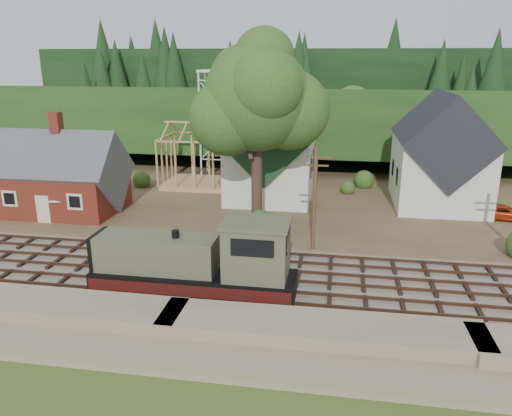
% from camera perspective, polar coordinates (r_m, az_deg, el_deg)
% --- Properties ---
extents(ground, '(140.00, 140.00, 0.00)m').
position_cam_1_polar(ground, '(33.65, -6.12, -7.65)').
color(ground, '#384C1E').
rests_on(ground, ground).
extents(embankment, '(64.00, 5.00, 1.60)m').
position_cam_1_polar(embankment, '(26.55, -11.15, -15.15)').
color(embankment, '#7F7259').
rests_on(embankment, ground).
extents(railroad_bed, '(64.00, 11.00, 0.16)m').
position_cam_1_polar(railroad_bed, '(33.62, -6.13, -7.52)').
color(railroad_bed, '#726B5B').
rests_on(railroad_bed, ground).
extents(village_flat, '(64.00, 26.00, 0.30)m').
position_cam_1_polar(village_flat, '(50.10, -0.68, 1.00)').
color(village_flat, brown).
rests_on(village_flat, ground).
extents(hillside, '(70.00, 28.96, 12.74)m').
position_cam_1_polar(hillside, '(73.25, 2.65, 6.01)').
color(hillside, '#1E3F19').
rests_on(hillside, ground).
extents(ridge, '(80.00, 20.00, 12.00)m').
position_cam_1_polar(ridge, '(88.91, 3.91, 7.95)').
color(ridge, black).
rests_on(ridge, ground).
extents(depot, '(10.80, 7.41, 9.00)m').
position_cam_1_polar(depot, '(48.46, -21.23, 3.02)').
color(depot, '#581E14').
rests_on(depot, village_flat).
extents(church, '(8.40, 15.17, 13.00)m').
position_cam_1_polar(church, '(50.28, 1.90, 6.94)').
color(church, silver).
rests_on(church, village_flat).
extents(farmhouse, '(8.40, 10.80, 10.60)m').
position_cam_1_polar(farmhouse, '(50.15, 20.31, 5.49)').
color(farmhouse, silver).
rests_on(farmhouse, village_flat).
extents(timber_frame, '(8.20, 6.20, 6.99)m').
position_cam_1_polar(timber_frame, '(54.47, -6.20, 5.58)').
color(timber_frame, tan).
rests_on(timber_frame, village_flat).
extents(lattice_tower, '(3.20, 3.20, 12.12)m').
position_cam_1_polar(lattice_tower, '(59.33, -4.83, 13.16)').
color(lattice_tower, silver).
rests_on(lattice_tower, village_flat).
extents(big_tree, '(10.90, 8.40, 14.70)m').
position_cam_1_polar(big_tree, '(40.16, 0.35, 11.64)').
color(big_tree, '#38281E').
rests_on(big_tree, village_flat).
extents(telegraph_pole_near, '(2.20, 0.28, 8.00)m').
position_cam_1_polar(telegraph_pole_near, '(35.97, 6.71, 1.19)').
color(telegraph_pole_near, '#4C331E').
rests_on(telegraph_pole_near, ground).
extents(locomotive, '(12.08, 3.02, 4.83)m').
position_cam_1_polar(locomotive, '(29.95, -6.34, -6.41)').
color(locomotive, black).
rests_on(locomotive, railroad_bed).
extents(car_blue, '(1.70, 3.92, 1.32)m').
position_cam_1_polar(car_blue, '(47.85, -18.67, 0.31)').
color(car_blue, '#63A4D5').
rests_on(car_blue, village_flat).
extents(car_red, '(4.65, 2.49, 1.24)m').
position_cam_1_polar(car_red, '(48.48, 26.45, -0.44)').
color(car_red, red).
rests_on(car_red, village_flat).
extents(patio_set, '(2.13, 2.13, 2.37)m').
position_cam_1_polar(patio_set, '(45.89, -21.63, 1.07)').
color(patio_set, silver).
rests_on(patio_set, village_flat).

